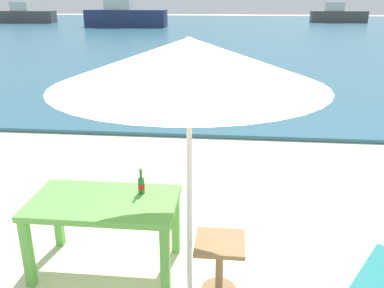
{
  "coord_description": "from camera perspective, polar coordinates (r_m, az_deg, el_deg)",
  "views": [
    {
      "loc": [
        -0.09,
        -2.48,
        2.59
      ],
      "look_at": [
        -0.64,
        3.0,
        0.6
      ],
      "focal_mm": 38.62,
      "sensor_mm": 36.0,
      "label": 1
    }
  ],
  "objects": [
    {
      "name": "sea_water",
      "position": [
        32.58,
        6.1,
        15.24
      ],
      "size": [
        120.0,
        50.0,
        0.08
      ],
      "primitive_type": "cube",
      "color": "#2D6075",
      "rests_on": "ground_plane"
    },
    {
      "name": "picnic_table_green",
      "position": [
        4.09,
        -12.03,
        -8.91
      ],
      "size": [
        1.4,
        0.8,
        0.76
      ],
      "color": "#60B24C",
      "rests_on": "ground_plane"
    },
    {
      "name": "beer_bottle_amber",
      "position": [
        4.07,
        -7.03,
        -5.54
      ],
      "size": [
        0.07,
        0.07,
        0.26
      ],
      "color": "#2D662D",
      "rests_on": "picnic_table_green"
    },
    {
      "name": "patio_umbrella",
      "position": [
        3.12,
        -0.41,
        11.2
      ],
      "size": [
        2.1,
        2.1,
        2.3
      ],
      "color": "silver",
      "rests_on": "ground_plane"
    },
    {
      "name": "side_table_wood",
      "position": [
        3.86,
        3.83,
        -15.54
      ],
      "size": [
        0.44,
        0.44,
        0.54
      ],
      "color": "olive",
      "rests_on": "ground_plane"
    },
    {
      "name": "swimmer_person",
      "position": [
        11.55,
        5.44,
        8.02
      ],
      "size": [
        0.34,
        0.34,
        0.41
      ],
      "color": "tan",
      "rests_on": "sea_water"
    },
    {
      "name": "boat_cargo_ship",
      "position": [
        44.8,
        19.51,
        16.44
      ],
      "size": [
        5.29,
        1.44,
        1.92
      ],
      "color": "#4C4C4C",
      "rests_on": "sea_water"
    },
    {
      "name": "boat_fishing_trawler",
      "position": [
        44.86,
        -21.94,
        16.18
      ],
      "size": [
        5.42,
        1.48,
        1.97
      ],
      "color": "#4C4C4C",
      "rests_on": "sea_water"
    },
    {
      "name": "boat_barge",
      "position": [
        36.74,
        -9.24,
        17.06
      ],
      "size": [
        6.75,
        1.84,
        2.45
      ],
      "color": "navy",
      "rests_on": "sea_water"
    }
  ]
}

